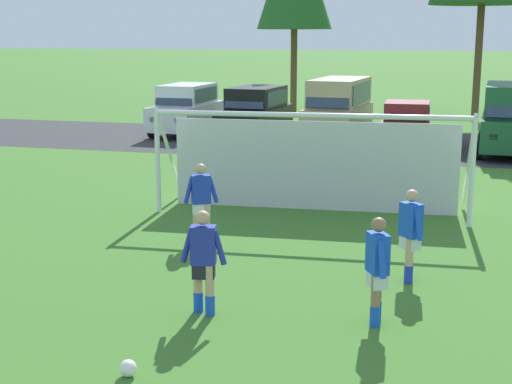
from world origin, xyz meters
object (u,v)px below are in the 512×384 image
Objects in this scene: soccer_ball at (128,368)px; player_striker_near at (201,202)px; parked_car_slot_far_left at (186,109)px; player_defender_far at (204,263)px; parked_car_slot_left at (256,113)px; soccer_goal at (313,159)px; player_winger_right at (410,236)px; parked_car_slot_center at (407,124)px; parked_car_slot_center_right at (511,117)px; parked_car_slot_center_left at (339,108)px; player_midfield_center at (377,271)px.

player_striker_near is at bearing 100.86° from soccer_ball.
soccer_ball is at bearing -71.37° from parked_car_slot_far_left.
player_striker_near is at bearing -68.50° from parked_car_slot_far_left.
player_defender_far is 19.46m from parked_car_slot_left.
soccer_goal reaches higher than player_winger_right.
player_striker_near is 0.39× the size of parked_car_slot_center.
parked_car_slot_far_left is (-6.24, 15.84, 0.29)m from player_striker_near.
soccer_goal is 11.79m from parked_car_slot_center_right.
soccer_goal is 1.77× the size of parked_car_slot_center.
player_striker_near is 0.35× the size of parked_car_slot_far_left.
parked_car_slot_left is (-4.66, 11.89, -0.18)m from soccer_goal.
player_defender_far reaches higher than soccer_ball.
parked_car_slot_center_left is 2.94m from parked_car_slot_center.
player_defender_far is (-0.33, -7.08, -0.47)m from soccer_goal.
parked_car_slot_center_right is at bearing -15.78° from parked_car_slot_center_left.
parked_car_slot_left is 0.96× the size of parked_car_slot_center_left.
soccer_goal is 12.48m from parked_car_slot_center_left.
soccer_goal is 12.77m from parked_car_slot_left.
parked_car_slot_left is at bearing 100.95° from player_striker_near.
parked_car_slot_center reaches higher than player_winger_right.
parked_car_slot_far_left is at bearing 108.63° from soccer_ball.
player_midfield_center is (2.28, -6.81, -0.47)m from soccer_goal.
parked_car_slot_center is (9.47, -1.09, -0.24)m from parked_car_slot_far_left.
parked_car_slot_far_left is at bearing 177.81° from parked_car_slot_center_left.
player_midfield_center is 2.62m from player_defender_far.
parked_car_slot_center_left reaches higher than player_defender_far.
parked_car_slot_center is at bearing 94.02° from player_winger_right.
player_striker_near is (-1.19, 6.20, 0.71)m from soccer_ball.
player_striker_near is 4.62m from player_winger_right.
player_striker_near is 15.60m from parked_car_slot_center_left.
player_striker_near is 4.15m from player_defender_far.
player_defender_far is 0.33× the size of parked_car_slot_center_right.
player_winger_right is at bearing -66.27° from parked_car_slot_left.
parked_car_slot_center reaches higher than player_midfield_center.
soccer_ball is 0.05× the size of parked_car_slot_left.
player_midfield_center is 18.40m from parked_car_slot_center.
parked_car_slot_center_right is at bearing 63.09° from player_striker_near.
parked_car_slot_far_left is (-7.43, 22.04, 1.00)m from soccer_ball.
player_striker_near and player_defender_far have the same top height.
parked_car_slot_center is (-0.79, 18.38, 0.05)m from player_midfield_center.
soccer_goal is 3.65m from player_striker_near.
parked_car_slot_center is at bearing -16.68° from parked_car_slot_center_left.
player_midfield_center is 19.55m from parked_car_slot_center_left.
soccer_ball is 0.05× the size of parked_car_slot_far_left.
player_midfield_center is at bearing -87.53° from parked_car_slot_center.
parked_car_slot_left is 1.11× the size of parked_car_slot_center.
soccer_goal is 1.53× the size of parked_car_slot_center_left.
parked_car_slot_center_left is at bearing 8.80° from parked_car_slot_left.
player_defender_far is 1.00× the size of player_winger_right.
parked_car_slot_left reaches higher than player_defender_far.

